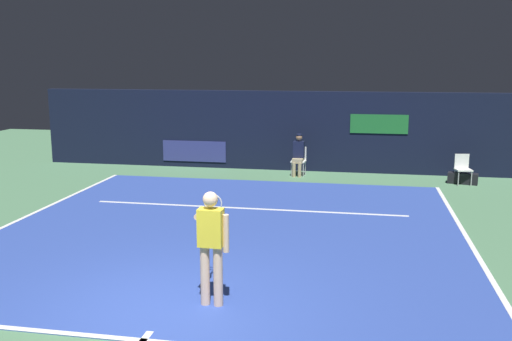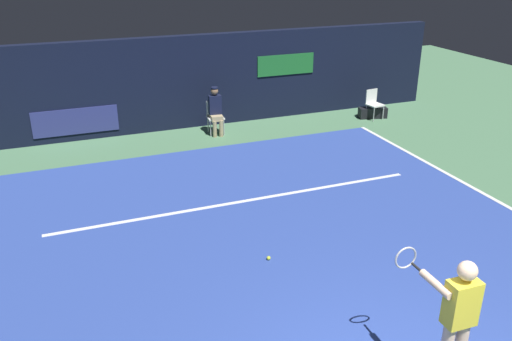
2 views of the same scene
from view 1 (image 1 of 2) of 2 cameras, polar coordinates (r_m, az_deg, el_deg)
ground_plane at (r=12.18m, az=-2.60°, el=-6.01°), size 31.36×31.36×0.00m
court_surface at (r=12.18m, az=-2.60°, el=-5.98°), size 9.88×10.08×0.01m
line_baseline at (r=7.75m, az=-11.32°, el=-16.48°), size 9.88×0.10×0.01m
line_sideline_left at (r=12.09m, az=20.78°, el=-6.79°), size 0.10×10.08×0.01m
line_sideline_right at (r=14.08m, az=-22.44°, el=-4.44°), size 0.10×10.08×0.01m
line_service at (r=13.83m, az=-0.95°, el=-3.85°), size 7.71×0.10×0.01m
line_centre_mark at (r=7.83m, az=-11.04°, el=-16.16°), size 0.10×0.30×0.01m
back_wall at (r=18.69m, az=2.23°, el=4.04°), size 16.25×0.33×2.60m
tennis_player at (r=8.29m, az=-4.53°, el=-7.10°), size 0.59×0.94×1.73m
line_judge_on_chair at (r=17.73m, az=4.32°, el=1.65°), size 0.47×0.55×1.32m
courtside_chair_near at (r=17.58m, az=20.16°, el=0.31°), size 0.50×0.48×0.88m
tennis_ball at (r=11.83m, az=-4.71°, el=-6.33°), size 0.07×0.07×0.07m
equipment_bag at (r=17.71m, az=20.16°, el=-0.75°), size 0.89×0.50×0.32m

